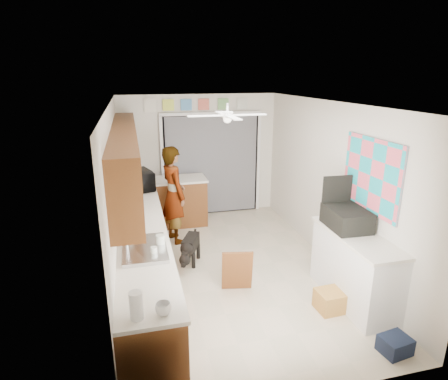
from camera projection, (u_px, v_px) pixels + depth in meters
floor at (230, 268)px, 5.80m from camera, size 5.00×5.00×0.00m
ceiling at (231, 103)px, 5.05m from camera, size 5.00×5.00×0.00m
wall_back at (199, 156)px, 7.74m from camera, size 3.20×0.00×3.20m
wall_front at (308, 279)px, 3.11m from camera, size 3.20×0.00×3.20m
wall_left at (117, 200)px, 5.06m from camera, size 0.00×5.00×5.00m
wall_right at (330, 184)px, 5.80m from camera, size 0.00×5.00×5.00m
left_base_cabinets at (143, 251)px, 5.36m from camera, size 0.60×4.80×0.90m
left_countertop at (142, 221)px, 5.23m from camera, size 0.62×4.80×0.04m
upper_cabinets at (126, 157)px, 5.11m from camera, size 0.32×4.00×0.80m
sink_basin at (145, 249)px, 4.29m from camera, size 0.50×0.76×0.06m
faucet at (127, 244)px, 4.22m from camera, size 0.03×0.03×0.22m
peninsula_base at (180, 202)px, 7.40m from camera, size 1.00×0.60×0.90m
peninsula_top at (179, 179)px, 7.26m from camera, size 1.04×0.64×0.04m
back_opening_recess at (212, 165)px, 7.83m from camera, size 2.00×0.06×2.10m
curtain_panel at (212, 166)px, 7.79m from camera, size 1.90×0.03×2.05m
door_trim_left at (163, 168)px, 7.57m from camera, size 0.06×0.04×2.10m
door_trim_right at (258, 163)px, 8.04m from camera, size 0.06×0.04×2.10m
door_trim_head at (211, 114)px, 7.48m from camera, size 2.10×0.04×0.06m
header_frame_0 at (168, 105)px, 7.26m from camera, size 0.22×0.02×0.22m
header_frame_1 at (186, 105)px, 7.34m from camera, size 0.22×0.02×0.22m
header_frame_2 at (204, 104)px, 7.42m from camera, size 0.22×0.02×0.22m
header_frame_3 at (223, 104)px, 7.52m from camera, size 0.22×0.02×0.22m
header_frame_4 at (242, 104)px, 7.61m from camera, size 0.22×0.02×0.22m
route66_sign at (150, 105)px, 7.18m from camera, size 0.22×0.02×0.26m
right_counter_base at (354, 269)px, 4.86m from camera, size 0.50×1.40×0.90m
right_counter_top at (357, 236)px, 4.72m from camera, size 0.54×1.44×0.04m
abstract_painting at (371, 175)px, 4.75m from camera, size 0.03×1.15×0.95m
ceiling_fan at (227, 115)px, 5.29m from camera, size 1.14×1.14×0.24m
microwave at (139, 180)px, 6.51m from camera, size 0.57×0.70×0.33m
soap_bottle at (129, 222)px, 4.73m from camera, size 0.14×0.14×0.29m
cup at (163, 309)px, 3.14m from camera, size 0.14×0.14×0.11m
jar_a at (161, 241)px, 4.37m from camera, size 0.11×0.11×0.15m
jar_b at (154, 252)px, 4.15m from camera, size 0.08×0.08×0.11m
paper_towel_roll at (136, 305)px, 3.07m from camera, size 0.12×0.12×0.25m
suitcase at (347, 218)px, 4.90m from camera, size 0.49×0.63×0.26m
suitcase_rim at (346, 226)px, 4.93m from camera, size 0.46×0.60×0.02m
suitcase_lid at (337, 194)px, 5.09m from camera, size 0.42×0.04×0.50m
cardboard_box at (333, 300)px, 4.75m from camera, size 0.44×0.34×0.26m
navy_crate at (395, 345)px, 4.02m from camera, size 0.34×0.30×0.19m
cabinet_door_panel at (237, 271)px, 5.10m from camera, size 0.44×0.24×0.62m
man at (174, 195)px, 6.53m from camera, size 0.58×0.72×1.72m
dog at (191, 248)px, 5.90m from camera, size 0.51×0.70×0.50m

